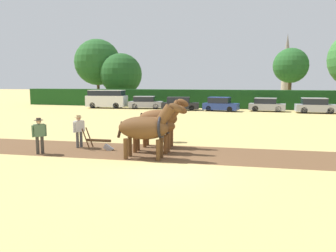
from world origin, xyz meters
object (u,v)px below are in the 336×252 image
Objects in this scene: farmer_onlooker_left at (39,133)px; farmer_at_plow at (79,129)px; tree_left at (121,74)px; parked_van at (107,99)px; church_spire at (287,63)px; parked_car_center at (220,104)px; tree_far_left at (98,62)px; draft_horse_lead_right at (154,126)px; parked_car_center_left at (180,104)px; draft_horse_trail_left at (160,119)px; parked_car_center_right at (267,105)px; parked_car_right at (315,106)px; draft_horse_lead_left at (146,128)px; parked_car_left at (145,103)px; farmer_beside_team at (165,123)px; plow at (101,143)px; tree_center_left at (291,66)px.

farmer_at_plow is at bearing 101.53° from farmer_onlooker_left.
parked_van is at bearing -77.89° from tree_left.
church_spire is at bearing 105.91° from farmer_at_plow.
farmer_onlooker_left is at bearing -93.91° from parked_car_center.
tree_far_left reaches higher than draft_horse_lead_right.
draft_horse_trail_left is at bearing -88.86° from parked_car_center_left.
parked_car_center_right is (5.30, 22.48, -0.69)m from draft_horse_trail_left.
tree_far_left is at bearing 153.11° from farmer_onlooker_left.
church_spire is 3.65× the size of parked_car_right.
tree_left is 34.67m from draft_horse_trail_left.
draft_horse_lead_left is at bearing 8.50° from farmer_at_plow.
parked_car_left is at bearing 107.59° from draft_horse_trail_left.
parked_car_left is at bearing -39.99° from tree_far_left.
parked_car_center_right is at bearing -4.42° from parked_van.
farmer_onlooker_left is 27.37m from parked_car_center_right.
parked_car_right reaches higher than parked_car_center_left.
draft_horse_trail_left is 24.21m from parked_car_left.
farmer_at_plow is 0.94× the size of farmer_beside_team.
parked_car_center_left is 1.15× the size of parked_car_center_right.
farmer_beside_team reaches higher than farmer_onlooker_left.
farmer_beside_team is at bearing -62.16° from parked_van.
draft_horse_lead_left is at bearing -89.92° from draft_horse_trail_left.
farmer_at_plow is at bearing -101.03° from farmer_beside_team.
draft_horse_trail_left reaches higher than plow.
draft_horse_lead_left is 24.56m from parked_car_center_left.
tree_far_left is at bearing 116.61° from draft_horse_lead_left.
plow is 0.38× the size of parked_car_center_right.
church_spire reaches higher than parked_car_center.
farmer_onlooker_left is (-0.92, -1.76, 0.01)m from farmer_at_plow.
tree_center_left is 33.15m from draft_horse_lead_right.
parked_van reaches higher than parked_car_left.
parked_car_left is (4.96, 0.47, -0.42)m from parked_van.
draft_horse_lead_right is 1.69× the size of farmer_beside_team.
draft_horse_trail_left is 0.65× the size of parked_car_right.
tree_far_left is at bearing 136.39° from parked_car_center_left.
parked_car_center_right is at bearing 96.11° from farmer_at_plow.
tree_center_left is at bearing 72.38° from draft_horse_lead_left.
tree_left reaches higher than farmer_onlooker_left.
draft_horse_trail_left is at bearing -99.54° from parked_car_center_right.
parked_car_center_right is (-4.94, -47.55, -7.05)m from church_spire.
farmer_at_plow is 23.08m from parked_car_center.
draft_horse_trail_left is 0.66× the size of parked_car_center.
parked_car_center_right is 4.91m from parked_car_right.
draft_horse_trail_left is 21.48m from parked_car_center.
plow is 26.42m from parked_car_right.
tree_far_left is 40.54m from draft_horse_lead_left.
parked_car_center is at bearing 85.11° from draft_horse_trail_left.
draft_horse_trail_left is at bearing 45.21° from farmer_at_plow.
draft_horse_trail_left is 0.58× the size of parked_car_center_left.
tree_center_left is 30.62m from farmer_beside_team.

